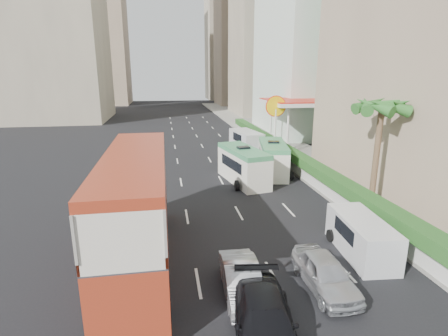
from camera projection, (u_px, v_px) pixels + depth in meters
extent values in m
plane|color=black|center=(269.00, 252.00, 16.83)|extent=(200.00, 200.00, 0.00)
cube|color=#A1321A|center=(138.00, 211.00, 15.19)|extent=(2.50, 11.00, 5.06)
imported|color=#B7B9BE|center=(241.00, 294.00, 13.60)|extent=(1.50, 3.95, 1.28)
imported|color=#B7B9BE|center=(324.00, 288.00, 14.00)|extent=(1.66, 3.99, 1.35)
imported|color=silver|center=(238.00, 172.00, 30.40)|extent=(3.01, 4.98, 1.29)
cube|color=silver|center=(243.00, 165.00, 27.40)|extent=(3.16, 6.37, 2.70)
cube|color=silver|center=(273.00, 158.00, 29.67)|extent=(3.20, 6.35, 2.69)
cube|color=silver|center=(361.00, 237.00, 16.46)|extent=(2.13, 4.54, 1.76)
cube|color=silver|center=(246.00, 141.00, 38.95)|extent=(2.96, 5.64, 2.15)
cube|color=#99968C|center=(281.00, 144.00, 42.05)|extent=(6.00, 120.00, 0.18)
cube|color=silver|center=(290.00, 163.00, 30.98)|extent=(0.30, 44.00, 1.00)
cube|color=#2D6626|center=(291.00, 153.00, 30.76)|extent=(1.10, 44.00, 0.70)
cylinder|color=brown|center=(376.00, 158.00, 21.02)|extent=(0.36, 0.36, 6.40)
cube|color=silver|center=(296.00, 124.00, 39.62)|extent=(6.50, 8.00, 5.50)
cube|color=tan|center=(243.00, 20.00, 91.86)|extent=(14.00, 14.00, 44.00)
cube|color=tan|center=(228.00, 36.00, 113.32)|extent=(14.00, 14.00, 40.00)
cube|color=tan|center=(94.00, 17.00, 92.88)|extent=(16.00, 16.00, 46.00)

